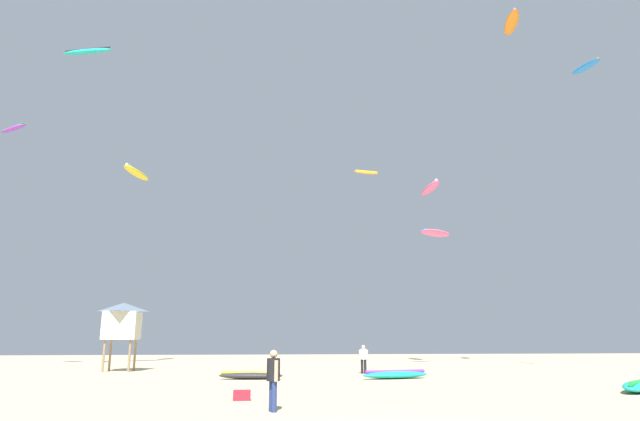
# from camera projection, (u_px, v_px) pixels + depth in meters

# --- Properties ---
(person_foreground) EXTENTS (0.37, 0.52, 1.65)m
(person_foreground) POSITION_uv_depth(u_px,v_px,m) (273.00, 375.00, 15.00)
(person_foreground) COLOR navy
(person_foreground) RESTS_ON ground
(person_midground) EXTENTS (0.52, 0.36, 1.60)m
(person_midground) POSITION_uv_depth(u_px,v_px,m) (363.00, 357.00, 31.21)
(person_midground) COLOR black
(person_midground) RESTS_ON ground
(kite_grounded_near) EXTENTS (3.26, 1.30, 0.39)m
(kite_grounded_near) POSITION_uv_depth(u_px,v_px,m) (251.00, 375.00, 26.67)
(kite_grounded_near) COLOR #2D2D33
(kite_grounded_near) RESTS_ON ground
(kite_grounded_mid) EXTENTS (3.69, 1.80, 0.42)m
(kite_grounded_mid) POSITION_uv_depth(u_px,v_px,m) (395.00, 375.00, 27.04)
(kite_grounded_mid) COLOR #19B29E
(kite_grounded_mid) RESTS_ON ground
(lifeguard_tower) EXTENTS (2.30, 2.30, 4.15)m
(lifeguard_tower) POSITION_uv_depth(u_px,v_px,m) (123.00, 321.00, 33.65)
(lifeguard_tower) COLOR #8C704C
(lifeguard_tower) RESTS_ON ground
(cooler_box) EXTENTS (0.56, 0.36, 0.32)m
(cooler_box) POSITION_uv_depth(u_px,v_px,m) (242.00, 395.00, 17.57)
(cooler_box) COLOR red
(cooler_box) RESTS_ON ground
(kite_aloft_0) EXTENTS (3.80, 2.04, 0.81)m
(kite_aloft_0) POSITION_uv_depth(u_px,v_px,m) (87.00, 51.00, 37.88)
(kite_aloft_0) COLOR #19B29E
(kite_aloft_1) EXTENTS (2.07, 3.72, 0.49)m
(kite_aloft_1) POSITION_uv_depth(u_px,v_px,m) (511.00, 23.00, 42.14)
(kite_aloft_1) COLOR orange
(kite_aloft_2) EXTENTS (2.09, 0.93, 0.51)m
(kite_aloft_2) POSITION_uv_depth(u_px,v_px,m) (366.00, 172.00, 42.89)
(kite_aloft_2) COLOR orange
(kite_aloft_3) EXTENTS (1.51, 4.33, 0.73)m
(kite_aloft_3) POSITION_uv_depth(u_px,v_px,m) (430.00, 188.00, 45.70)
(kite_aloft_3) COLOR #E5598C
(kite_aloft_4) EXTENTS (2.81, 2.52, 0.63)m
(kite_aloft_4) POSITION_uv_depth(u_px,v_px,m) (14.00, 128.00, 38.72)
(kite_aloft_4) COLOR purple
(kite_aloft_5) EXTENTS (1.09, 2.28, 0.29)m
(kite_aloft_5) POSITION_uv_depth(u_px,v_px,m) (586.00, 67.00, 34.39)
(kite_aloft_5) COLOR blue
(kite_aloft_7) EXTENTS (3.28, 2.45, 0.61)m
(kite_aloft_7) POSITION_uv_depth(u_px,v_px,m) (436.00, 233.00, 42.52)
(kite_aloft_7) COLOR #E5598C
(kite_aloft_8) EXTENTS (2.06, 4.31, 0.61)m
(kite_aloft_8) POSITION_uv_depth(u_px,v_px,m) (137.00, 173.00, 45.18)
(kite_aloft_8) COLOR yellow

